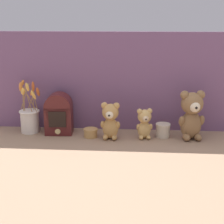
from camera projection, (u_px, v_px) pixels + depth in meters
The scene contains 9 objects.
ground_plane at pixel (112, 138), 1.96m from camera, with size 4.00×4.00×0.00m, color #8E7056.
backdrop_wall at pixel (114, 82), 2.04m from camera, with size 1.60×0.02×0.59m.
teddy_bear_large at pixel (192, 114), 1.91m from camera, with size 0.15×0.14×0.28m.
teddy_bear_medium at pixel (110, 120), 1.92m from camera, with size 0.11×0.11×0.21m.
teddy_bear_small at pixel (144, 123), 1.93m from camera, with size 0.10×0.09×0.18m.
flower_vase at pixel (30, 118), 2.04m from camera, with size 0.15×0.15×0.31m.
vintage_radio at pixel (59, 113), 2.01m from camera, with size 0.16×0.12×0.24m.
decorative_tin_tall at pixel (91, 133), 1.97m from camera, with size 0.08×0.08×0.05m.
decorative_tin_short at pixel (163, 130), 1.97m from camera, with size 0.08×0.08×0.08m.
Camera 1 is at (0.14, -1.84, 0.67)m, focal length 55.00 mm.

